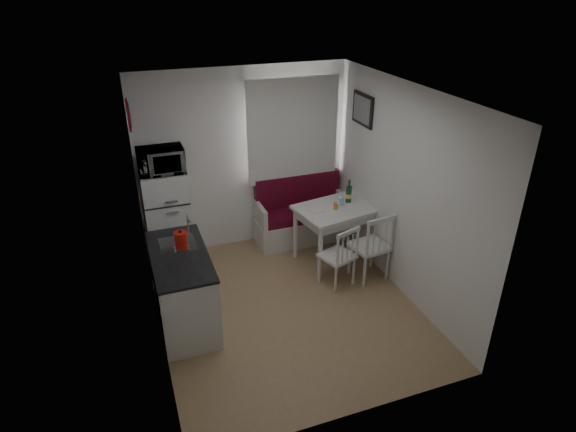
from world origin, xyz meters
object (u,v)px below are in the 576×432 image
dining_table (337,213)px  microwave (161,161)px  kitchen_counter (183,288)px  chair_left (341,251)px  chair_right (374,241)px  wine_bottle (349,191)px  bench (301,219)px  fridge (168,221)px  kettle (181,240)px

dining_table → microwave: size_ratio=2.10×
kitchen_counter → chair_left: bearing=0.0°
kitchen_counter → microwave: microwave is taller
chair_right → wine_bottle: (0.00, 0.77, 0.38)m
bench → dining_table: bearing=-70.2°
chair_right → fridge: 2.74m
fridge → kettle: fridge is taller
chair_right → kettle: kettle is taller
chair_right → wine_bottle: size_ratio=1.59×
bench → chair_right: 1.47m
kitchen_counter → wine_bottle: (2.45, 0.76, 0.52)m
microwave → wine_bottle: microwave is taller
dining_table → chair_right: chair_right is taller
kitchen_counter → dining_table: 2.34m
kitchen_counter → chair_right: bearing=-0.3°
chair_right → wine_bottle: 0.86m
microwave → kettle: microwave is taller
chair_left → kettle: (-1.94, 0.10, 0.49)m
bench → dining_table: size_ratio=1.16×
fridge → wine_bottle: size_ratio=4.35×
microwave → kettle: bearing=-88.4°
kitchen_counter → dining_table: kitchen_counter is taller
chair_right → kettle: bearing=169.5°
dining_table → chair_left: 0.73m
chair_left → kitchen_counter: bearing=161.0°
chair_right → fridge: fridge is taller
bench → kitchen_counter: bearing=-145.6°
kitchen_counter → chair_right: 2.45m
microwave → chair_left: bearing=-31.3°
chair_left → kettle: bearing=158.1°
kitchen_counter → chair_left: size_ratio=2.62×
kitchen_counter → chair_right: size_ratio=2.55×
kettle → kitchen_counter: bearing=-116.5°
chair_left → fridge: fridge is taller
dining_table → chair_right: (0.21, -0.67, -0.12)m
chair_left → fridge: bearing=128.7°
bench → fridge: 2.00m
kitchen_counter → fridge: size_ratio=0.93×
bench → chair_left: (0.00, -1.36, 0.20)m
bench → kettle: (-1.93, -1.26, 0.69)m
microwave → kettle: (0.03, -1.10, -0.56)m
kettle → chair_right: bearing=-2.6°
bench → kettle: 2.41m
fridge → wine_bottle: fridge is taller
chair_right → microwave: bearing=145.8°
dining_table → chair_left: chair_left is taller
chair_right → microwave: size_ratio=0.90×
dining_table → wine_bottle: (0.21, 0.10, 0.25)m
kitchen_counter → dining_table: size_ratio=1.10×
wine_bottle → dining_table: bearing=-155.0°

